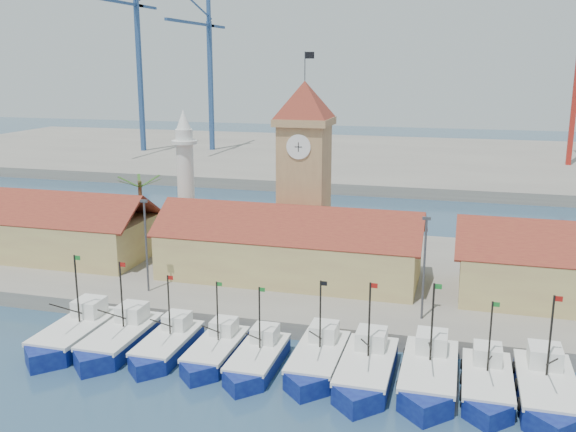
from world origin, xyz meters
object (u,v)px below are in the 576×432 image
(clock_tower, at_px, (304,167))
(minaret, at_px, (186,178))
(boat_0, at_px, (74,336))
(boat_5, at_px, (317,362))

(clock_tower, bearing_deg, minaret, 172.39)
(boat_0, height_order, clock_tower, clock_tower)
(boat_5, height_order, minaret, minaret)
(boat_0, distance_m, boat_5, 20.66)
(clock_tower, relative_size, minaret, 1.39)
(minaret, bearing_deg, boat_5, -48.88)
(boat_0, relative_size, minaret, 0.65)
(boat_0, height_order, minaret, minaret)
(boat_5, bearing_deg, boat_0, -177.54)
(boat_5, relative_size, minaret, 0.60)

